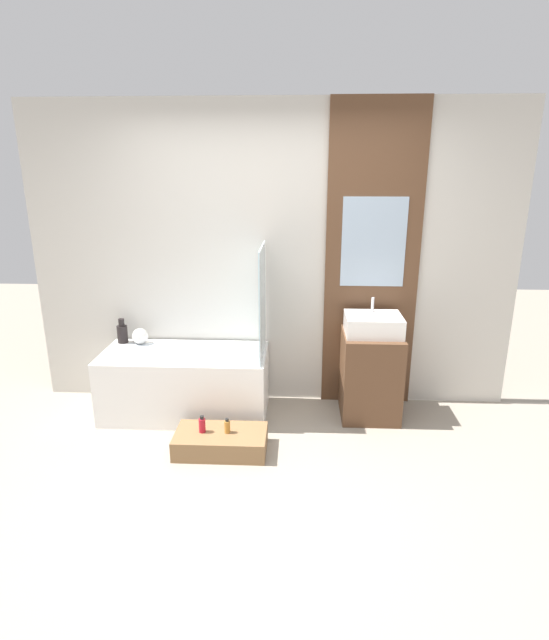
% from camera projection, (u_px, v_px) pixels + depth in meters
% --- Properties ---
extents(ground_plane, '(12.00, 12.00, 0.00)m').
position_uv_depth(ground_plane, '(259.00, 504.00, 3.19)').
color(ground_plane, gray).
extents(wall_tiled_back, '(4.20, 0.06, 2.60)m').
position_uv_depth(wall_tiled_back, '(272.00, 259.00, 4.32)').
color(wall_tiled_back, beige).
rests_on(wall_tiled_back, ground_plane).
extents(wall_wood_accent, '(0.79, 0.04, 2.60)m').
position_uv_depth(wall_wood_accent, '(372.00, 259.00, 4.22)').
color(wall_wood_accent, brown).
rests_on(wall_wood_accent, ground_plane).
extents(bathtub, '(1.39, 0.64, 0.56)m').
position_uv_depth(bathtub, '(186.00, 383.00, 4.29)').
color(bathtub, white).
rests_on(bathtub, ground_plane).
extents(glass_shower_screen, '(0.01, 0.62, 0.91)m').
position_uv_depth(glass_shower_screen, '(262.00, 302.00, 4.05)').
color(glass_shower_screen, silver).
rests_on(glass_shower_screen, bathtub).
extents(wooden_step_bench, '(0.69, 0.38, 0.16)m').
position_uv_depth(wooden_step_bench, '(221.00, 441.00, 3.76)').
color(wooden_step_bench, olive).
rests_on(wooden_step_bench, ground_plane).
extents(vanity_cabinet, '(0.48, 0.51, 0.74)m').
position_uv_depth(vanity_cabinet, '(370.00, 375.00, 4.24)').
color(vanity_cabinet, brown).
rests_on(vanity_cabinet, ground_plane).
extents(sink, '(0.46, 0.37, 0.29)m').
position_uv_depth(sink, '(373.00, 325.00, 4.11)').
color(sink, white).
rests_on(sink, vanity_cabinet).
extents(vase_tall_dark, '(0.09, 0.09, 0.22)m').
position_uv_depth(vase_tall_dark, '(122.00, 333.00, 4.43)').
color(vase_tall_dark, black).
rests_on(vase_tall_dark, bathtub).
extents(vase_round_light, '(0.14, 0.14, 0.14)m').
position_uv_depth(vase_round_light, '(140.00, 336.00, 4.41)').
color(vase_round_light, silver).
rests_on(vase_round_light, bathtub).
extents(bottle_soap_primary, '(0.05, 0.05, 0.13)m').
position_uv_depth(bottle_soap_primary, '(202.00, 425.00, 3.73)').
color(bottle_soap_primary, '#B21928').
rests_on(bottle_soap_primary, wooden_step_bench).
extents(bottle_soap_secondary, '(0.04, 0.04, 0.12)m').
position_uv_depth(bottle_soap_secondary, '(227.00, 426.00, 3.72)').
color(bottle_soap_secondary, '#B2752D').
rests_on(bottle_soap_secondary, wooden_step_bench).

